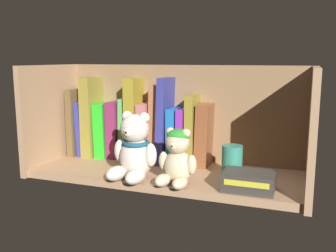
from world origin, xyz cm
name	(u,v)px	position (x,y,z in cm)	size (l,w,h in cm)	color
shelf_board	(166,174)	(0.00, 0.00, 1.00)	(71.37, 25.61, 2.00)	#A87F5B
shelf_back_panel	(182,116)	(0.00, 13.40, 15.17)	(73.77, 1.20, 30.34)	olive
shelf_side_panel_left	(52,116)	(-36.49, 0.00, 15.17)	(1.60, 28.01, 30.34)	#A87F5B
shelf_side_panel_right	(312,132)	(36.49, 0.00, 15.17)	(1.60, 28.01, 30.34)	#A87F5B
book_0	(82,121)	(-33.11, 10.58, 12.42)	(2.15, 14.82, 20.85)	brown
book_1	(88,127)	(-30.76, 10.58, 10.51)	(1.66, 12.84, 17.02)	#2E328F
book_2	(96,116)	(-27.76, 10.58, 14.29)	(3.45, 14.00, 24.58)	olive
book_3	(107,129)	(-23.84, 10.58, 10.30)	(3.51, 11.89, 16.60)	green
book_4	(118,129)	(-19.96, 10.58, 10.63)	(3.38, 11.15, 17.26)	#7C254F
book_5	(128,127)	(-16.73, 10.58, 11.17)	(2.19, 9.29, 18.35)	#53B551
book_6	(137,118)	(-13.53, 10.58, 14.27)	(3.32, 11.86, 24.53)	olive
book_7	(148,131)	(-9.88, 10.58, 10.53)	(3.11, 11.07, 17.05)	#B86565
book_8	(159,122)	(-6.43, 10.58, 13.37)	(2.91, 9.82, 22.75)	#A36340
book_9	(168,119)	(-3.42, 10.58, 14.42)	(2.23, 14.64, 24.84)	navy
book_10	(177,134)	(-0.64, 10.58, 10.09)	(2.46, 12.92, 16.18)	#1B67AD
book_11	(186,135)	(2.07, 10.58, 10.08)	(2.06, 13.10, 16.16)	purple
book_12	(194,129)	(4.74, 10.58, 12.09)	(2.39, 12.68, 20.18)	olive
book_13	(206,134)	(8.14, 10.58, 10.82)	(3.54, 11.75, 17.64)	brown
teddy_bear_larger	(134,150)	(-5.52, -8.50, 9.28)	(12.61, 13.02, 17.05)	beige
teddy_bear_smaller	(177,158)	(6.19, -9.17, 8.51)	(10.11, 10.38, 13.72)	beige
pillar_candle	(232,162)	(18.04, -0.90, 6.36)	(5.20, 5.20, 8.73)	#2D7A66
small_product_box	(249,181)	(23.36, -8.07, 4.24)	(11.75, 8.04, 4.47)	#38332D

